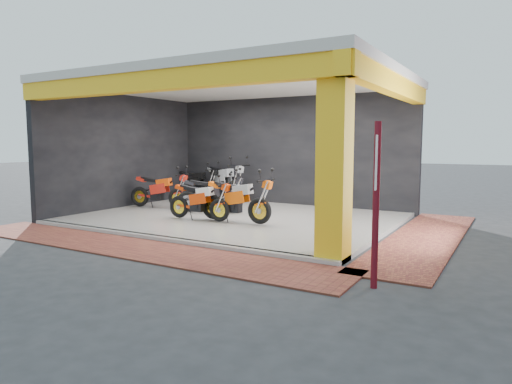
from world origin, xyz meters
TOP-DOWN VIEW (x-y plane):
  - ground at (0.00, 0.00)m, footprint 80.00×80.00m
  - showroom_floor at (0.00, 2.00)m, footprint 8.00×6.00m
  - showroom_ceiling at (0.00, 2.00)m, footprint 8.40×6.40m
  - back_wall at (0.00, 5.10)m, footprint 8.20×0.20m
  - left_wall at (-4.10, 2.00)m, footprint 0.20×6.20m
  - corner_column at (3.75, -0.75)m, footprint 0.50×0.50m
  - header_beam_front at (0.00, -1.00)m, footprint 8.40×0.30m
  - header_beam_right at (4.00, 2.00)m, footprint 0.30×6.40m
  - floor_kerb at (0.00, -1.02)m, footprint 8.00×0.20m
  - paver_front at (0.00, -1.80)m, footprint 9.00×1.40m
  - paver_right at (4.80, 2.00)m, footprint 1.40×7.00m
  - signpost at (4.78, -1.86)m, footprint 0.09×0.33m
  - moto_hero at (0.13, 1.02)m, footprint 1.93×0.79m
  - moto_row_a at (1.18, 1.18)m, footprint 2.14×0.82m
  - moto_row_b at (-0.35, 2.36)m, footprint 2.11×1.43m
  - moto_row_c at (-2.23, 2.28)m, footprint 2.11×1.12m
  - moto_row_d at (-2.69, 4.50)m, footprint 2.11×0.89m
  - moto_row_e at (-1.63, 4.50)m, footprint 2.55×1.72m

SIDE VIEW (x-z plane):
  - ground at x=0.00m, z-range 0.00..0.00m
  - paver_front at x=0.00m, z-range 0.00..0.03m
  - paver_right at x=4.80m, z-range 0.00..0.03m
  - showroom_floor at x=0.00m, z-range 0.00..0.10m
  - floor_kerb at x=0.00m, z-range 0.00..0.10m
  - moto_hero at x=0.13m, z-range 0.10..1.26m
  - moto_row_b at x=-0.35m, z-range 0.10..1.31m
  - moto_row_c at x=-2.23m, z-range 0.10..1.33m
  - moto_row_d at x=-2.69m, z-range 0.10..1.36m
  - moto_row_a at x=1.18m, z-range 0.10..1.40m
  - moto_row_e at x=-1.63m, z-range 0.10..1.56m
  - signpost at x=4.78m, z-range 0.11..2.46m
  - back_wall at x=0.00m, z-range 0.00..3.50m
  - left_wall at x=-4.10m, z-range 0.00..3.50m
  - corner_column at x=3.75m, z-range 0.00..3.50m
  - header_beam_front at x=0.00m, z-range 3.10..3.50m
  - header_beam_right at x=4.00m, z-range 3.10..3.50m
  - showroom_ceiling at x=0.00m, z-range 3.50..3.70m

